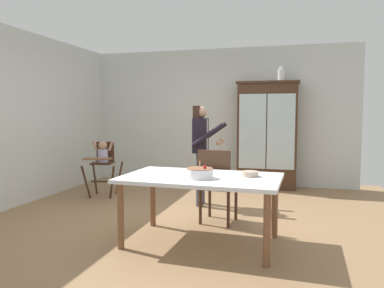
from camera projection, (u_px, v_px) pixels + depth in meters
name	position (u px, v px, depth m)	size (l,w,h in m)	color
ground_plane	(182.00, 218.00, 4.97)	(6.24, 6.24, 0.00)	#93704C
wall_back	(219.00, 117.00, 7.39)	(5.32, 0.06, 2.70)	silver
wall_left	(16.00, 118.00, 5.55)	(0.06, 5.32, 2.70)	silver
china_cabinet	(267.00, 135.00, 6.91)	(1.15, 0.48, 2.01)	#422819
ceramic_vase	(281.00, 75.00, 6.75)	(0.13, 0.13, 0.27)	white
high_chair_with_toddler	(103.00, 158.00, 6.23)	(0.67, 0.76, 0.95)	#422819
adult_person	(201.00, 143.00, 5.60)	(0.53, 0.51, 1.53)	#47474C
dining_table	(201.00, 184.00, 3.95)	(1.72, 1.08, 0.74)	silver
birthday_cake	(200.00, 173.00, 3.81)	(0.28, 0.28, 0.19)	white
serving_bowl	(250.00, 174.00, 3.93)	(0.18, 0.18, 0.06)	#C6AD93
dining_chair_far_side	(216.00, 181.00, 4.65)	(0.49, 0.49, 0.96)	#422819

